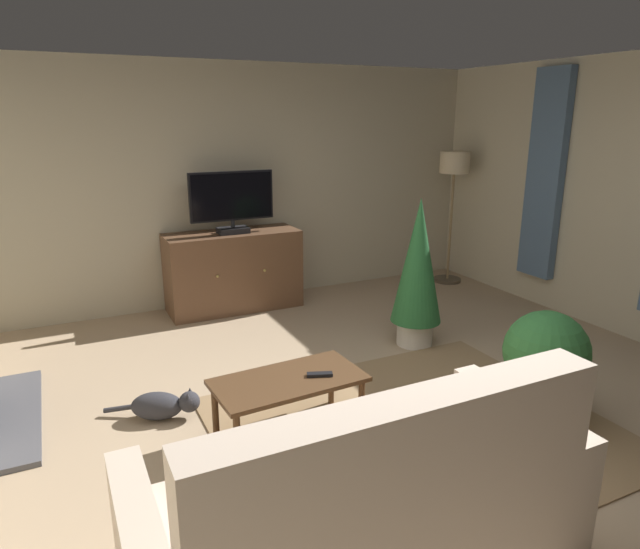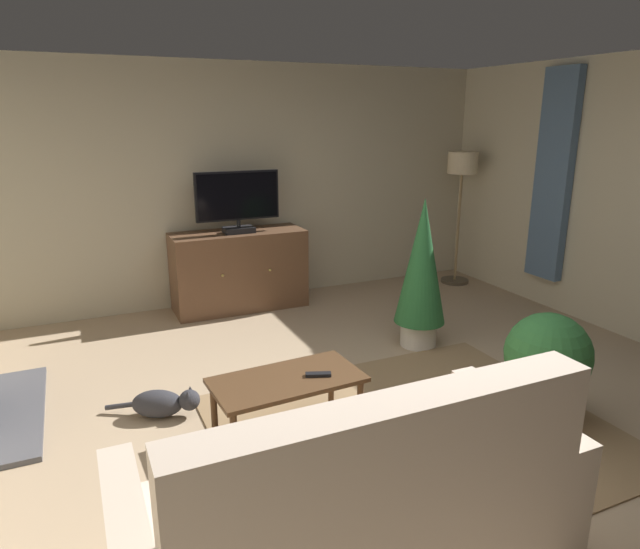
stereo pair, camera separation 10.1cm
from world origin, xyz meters
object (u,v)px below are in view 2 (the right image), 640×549
Objects in this scene: television at (238,200)px; tv_remote at (318,374)px; sofa_floral at (357,516)px; cat at (163,403)px; potted_plant_on_hearth_side at (422,268)px; floor_lamp at (462,180)px; potted_plant_leafy_by_curtain at (547,364)px; coffee_table at (287,385)px; tv_cabinet at (239,272)px.

television is 5.29× the size of tv_remote.
cat is at bearing 107.10° from sofa_floral.
floor_lamp reaches higher than potted_plant_on_hearth_side.
sofa_floral is 1.98m from potted_plant_leafy_by_curtain.
television reaches higher than tv_remote.
coffee_table is 0.73× the size of potted_plant_on_hearth_side.
potted_plant_on_hearth_side is at bearing -54.03° from television.
cat is at bearing -119.82° from tv_cabinet.
floor_lamp is at bearing 36.81° from coffee_table.
floor_lamp is (3.40, 3.71, 0.97)m from sofa_floral.
coffee_table is at bearing 82.88° from sofa_floral.
coffee_table is 5.97× the size of tv_remote.
cat is at bearing 141.97° from coffee_table.
television is at bearing 176.98° from floor_lamp.
potted_plant_leafy_by_curtain is 3.50m from floor_lamp.
tv_cabinet is at bearing 90.00° from television.
television is at bearing 80.13° from coffee_table.
sofa_floral is at bearing -98.96° from television.
tv_cabinet is at bearing 175.89° from floor_lamp.
tv_cabinet reaches higher than cat.
potted_plant_leafy_by_curtain is (1.24, -3.21, 0.02)m from tv_cabinet.
television is 0.54× the size of floor_lamp.
potted_plant_leafy_by_curtain is at bearing -25.41° from cat.
potted_plant_on_hearth_side is 2.50m from cat.
potted_plant_on_hearth_side is (1.46, 0.97, 0.32)m from tv_remote.
tv_remote reaches higher than coffee_table.
floor_lamp is at bearing -4.11° from tv_cabinet.
television is at bearing 111.47° from potted_plant_leafy_by_curtain.
television is 2.80m from floor_lamp.
tv_cabinet is 2.27× the size of cat.
sofa_floral is 1.50× the size of potted_plant_on_hearth_side.
floor_lamp is at bearing -3.02° from television.
television is 2.76m from tv_remote.
floor_lamp is (2.80, -0.20, 0.91)m from tv_cabinet.
tv_remote is (-0.25, -2.69, 0.01)m from tv_cabinet.
cat is (-0.57, 1.85, -0.24)m from sofa_floral.
television is 2.75m from coffee_table.
tv_remote is at bearing 73.59° from sofa_floral.
tv_remote is 1.78m from potted_plant_on_hearth_side.
coffee_table is 0.61× the size of floor_lamp.
cat is (-2.39, -0.34, -0.64)m from potted_plant_on_hearth_side.
tv_remote is at bearing -34.06° from cat.
sofa_floral is (-0.61, -3.91, -0.06)m from tv_cabinet.
floor_lamp is (3.24, 2.43, 0.95)m from coffee_table.
sofa_floral is 3.28× the size of cat.
floor_lamp is (3.97, 1.86, 1.21)m from cat.
potted_plant_leafy_by_curtain is 2.70m from cat.
coffee_table is 0.49× the size of sofa_floral.
coffee_table is at bearing -151.30° from potted_plant_on_hearth_side.
floor_lamp is (1.56, 3.00, 0.89)m from potted_plant_leafy_by_curtain.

